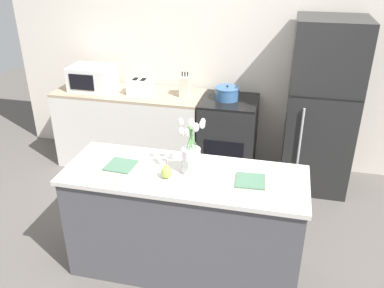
# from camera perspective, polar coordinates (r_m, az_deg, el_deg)

# --- Properties ---
(ground_plane) EXTENTS (10.00, 10.00, 0.00)m
(ground_plane) POSITION_cam_1_polar(r_m,az_deg,el_deg) (3.53, -0.97, -16.72)
(ground_plane) COLOR #59544F
(back_wall) EXTENTS (5.20, 0.08, 2.70)m
(back_wall) POSITION_cam_1_polar(r_m,az_deg,el_deg) (4.67, 5.04, 13.10)
(back_wall) COLOR silver
(back_wall) RESTS_ON ground_plane
(kitchen_island) EXTENTS (1.80, 0.66, 0.89)m
(kitchen_island) POSITION_cam_1_polar(r_m,az_deg,el_deg) (3.24, -1.03, -10.92)
(kitchen_island) COLOR #4C4C51
(kitchen_island) RESTS_ON ground_plane
(back_counter) EXTENTS (1.68, 0.60, 0.90)m
(back_counter) POSITION_cam_1_polar(r_m,az_deg,el_deg) (4.85, -8.59, 2.21)
(back_counter) COLOR silver
(back_counter) RESTS_ON ground_plane
(stove_range) EXTENTS (0.60, 0.61, 0.90)m
(stove_range) POSITION_cam_1_polar(r_m,az_deg,el_deg) (4.58, 5.08, 0.87)
(stove_range) COLOR black
(stove_range) RESTS_ON ground_plane
(refrigerator) EXTENTS (0.68, 0.67, 1.80)m
(refrigerator) POSITION_cam_1_polar(r_m,az_deg,el_deg) (4.39, 17.71, 4.88)
(refrigerator) COLOR black
(refrigerator) RESTS_ON ground_plane
(flower_vase) EXTENTS (0.20, 0.18, 0.42)m
(flower_vase) POSITION_cam_1_polar(r_m,az_deg,el_deg) (2.94, -0.11, -1.51)
(flower_vase) COLOR silver
(flower_vase) RESTS_ON kitchen_island
(pear_figurine) EXTENTS (0.08, 0.08, 0.13)m
(pear_figurine) POSITION_cam_1_polar(r_m,az_deg,el_deg) (2.92, -3.60, -3.88)
(pear_figurine) COLOR #9EBC47
(pear_figurine) RESTS_ON kitchen_island
(plate_setting_left) EXTENTS (0.31, 0.31, 0.02)m
(plate_setting_left) POSITION_cam_1_polar(r_m,az_deg,el_deg) (3.11, -9.96, -3.09)
(plate_setting_left) COLOR beige
(plate_setting_left) RESTS_ON kitchen_island
(plate_setting_right) EXTENTS (0.31, 0.31, 0.02)m
(plate_setting_right) POSITION_cam_1_polar(r_m,az_deg,el_deg) (2.90, 8.19, -5.27)
(plate_setting_right) COLOR beige
(plate_setting_right) RESTS_ON kitchen_island
(toaster) EXTENTS (0.28, 0.18, 0.17)m
(toaster) POSITION_cam_1_polar(r_m,az_deg,el_deg) (4.57, -7.34, 7.99)
(toaster) COLOR silver
(toaster) RESTS_ON back_counter
(cooking_pot) EXTENTS (0.26, 0.26, 0.16)m
(cooking_pot) POSITION_cam_1_polar(r_m,az_deg,el_deg) (4.39, 4.95, 7.11)
(cooking_pot) COLOR #386093
(cooking_pot) RESTS_ON stove_range
(microwave) EXTENTS (0.48, 0.37, 0.27)m
(microwave) POSITION_cam_1_polar(r_m,az_deg,el_deg) (4.82, -13.81, 9.02)
(microwave) COLOR white
(microwave) RESTS_ON back_counter
(knife_block) EXTENTS (0.10, 0.14, 0.27)m
(knife_block) POSITION_cam_1_polar(r_m,az_deg,el_deg) (4.47, -0.99, 8.13)
(knife_block) COLOR beige
(knife_block) RESTS_ON back_counter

